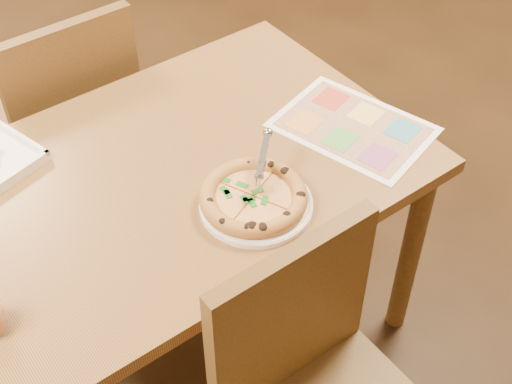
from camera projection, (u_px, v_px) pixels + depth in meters
dining_table at (167, 198)px, 1.86m from camera, size 1.30×0.85×0.72m
chair_near at (315, 375)px, 1.57m from camera, size 0.42×0.42×0.47m
chair_far at (68, 106)px, 2.25m from camera, size 0.42×0.42×0.47m
plate at (256, 205)px, 1.71m from camera, size 0.31×0.31×0.01m
pizza at (253, 197)px, 1.70m from camera, size 0.26×0.26×0.04m
pizza_cutter at (262, 162)px, 1.71m from camera, size 0.12×0.11×0.09m
menu at (353, 127)px, 1.93m from camera, size 0.38×0.46×0.00m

